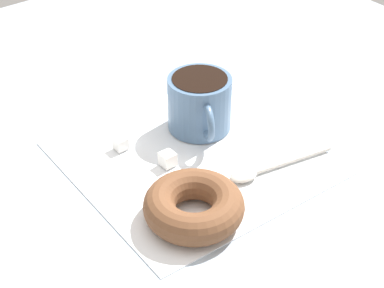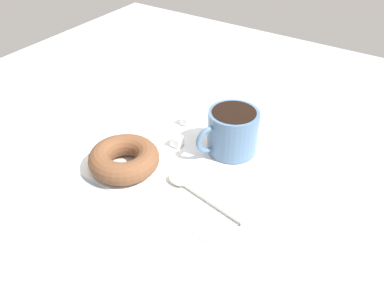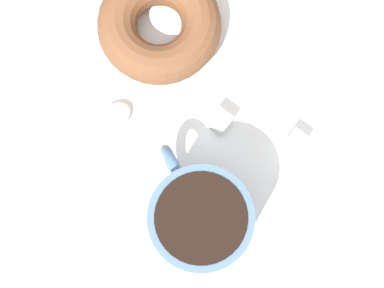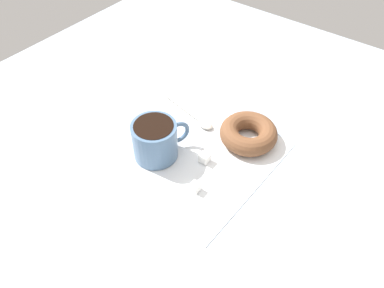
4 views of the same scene
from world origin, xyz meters
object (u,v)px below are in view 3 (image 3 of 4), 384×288
Objects in this scene: sugar_cube_extra at (220,121)px; spoon at (94,133)px; coffee_cup at (199,219)px; donut at (159,25)px; sugar_cube at (296,141)px.

spoon is at bearing 132.94° from sugar_cube_extra.
spoon is (0.58, 12.65, -3.55)cm from coffee_cup.
sugar_cube_extra is (-3.61, -9.90, -0.97)cm from donut.
sugar_cube_extra is at bearing -110.05° from donut.
coffee_cup is 0.95× the size of donut.
sugar_cube is at bearing -92.95° from donut.
donut reaches higher than sugar_cube.
coffee_cup is at bearing -130.83° from donut.
sugar_cube_extra reaches higher than spoon.
donut is 10.58cm from sugar_cube_extra.
donut is 16.59cm from sugar_cube.
donut is at bearing 49.17° from coffee_cup.
spoon is at bearing 125.20° from sugar_cube.
sugar_cube_extra is (8.51, 4.13, -3.06)cm from coffee_cup.
sugar_cube_extra is at bearing 112.60° from sugar_cube.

